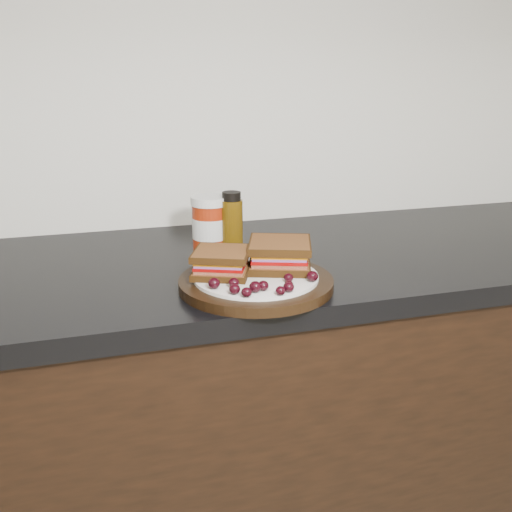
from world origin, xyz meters
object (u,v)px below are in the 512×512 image
(plate, at_px, (256,283))
(oil_bottle, at_px, (232,222))
(sandwich_left, at_px, (222,262))
(condiment_jar, at_px, (210,224))

(plate, xyz_separation_m, oil_bottle, (0.01, 0.22, 0.06))
(sandwich_left, distance_m, condiment_jar, 0.23)
(sandwich_left, relative_size, condiment_jar, 0.82)
(condiment_jar, xyz_separation_m, oil_bottle, (0.04, -0.03, 0.01))
(oil_bottle, bearing_deg, plate, -92.87)
(sandwich_left, height_order, oil_bottle, oil_bottle)
(plate, height_order, oil_bottle, oil_bottle)
(plate, bearing_deg, condiment_jar, 97.02)
(plate, height_order, sandwich_left, sandwich_left)
(sandwich_left, xyz_separation_m, oil_bottle, (0.07, 0.20, 0.02))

